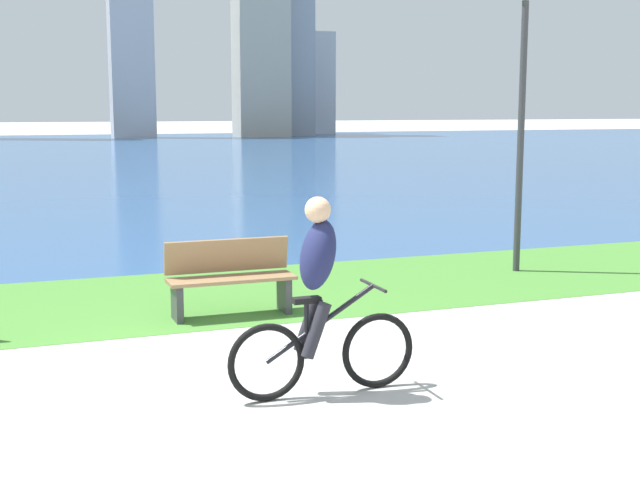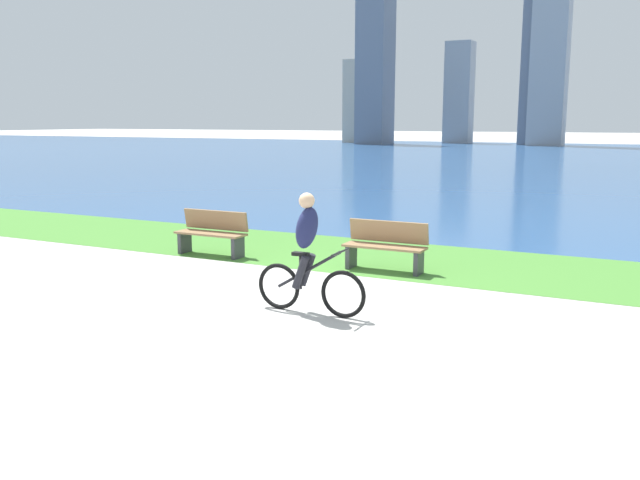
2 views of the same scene
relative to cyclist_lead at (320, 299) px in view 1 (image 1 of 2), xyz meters
The scene contains 7 objects.
ground_plane 1.34m from the cyclist_lead, 139.84° to the left, with size 300.00×300.00×0.00m, color #B2AFA8.
grass_strip_bayside 4.31m from the cyclist_lead, 100.88° to the left, with size 120.00×3.48×0.01m, color #478433.
bay_water_surface 40.80m from the cyclist_lead, 91.12° to the left, with size 300.00×69.79×0.00m, color #2D568C.
cyclist_lead is the anchor object (origin of this frame).
bench_near_path 3.06m from the cyclist_lead, 89.95° to the left, with size 1.50×0.47×0.90m.
lamppost_tall 6.63m from the cyclist_lead, 41.70° to the left, with size 0.28×0.28×4.24m.
city_skyline_far_shore 67.54m from the cyclist_lead, 87.10° to the left, with size 57.04×10.66×27.06m.
Camera 1 is at (-1.66, -7.26, 2.44)m, focal length 47.83 mm.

